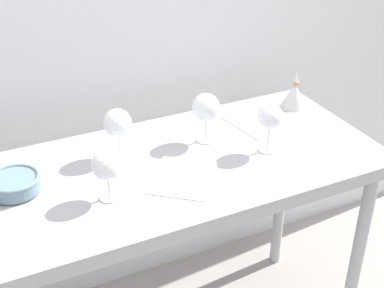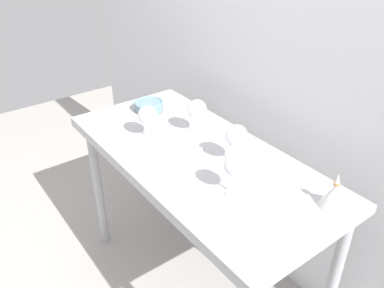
{
  "view_description": "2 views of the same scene",
  "coord_description": "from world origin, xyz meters",
  "views": [
    {
      "loc": [
        -0.62,
        -1.41,
        1.86
      ],
      "look_at": [
        0.04,
        -0.03,
        0.97
      ],
      "focal_mm": 50.39,
      "sensor_mm": 36.0,
      "label": 1
    },
    {
      "loc": [
        1.21,
        -0.94,
        1.87
      ],
      "look_at": [
        -0.01,
        -0.03,
        0.95
      ],
      "focal_mm": 36.94,
      "sensor_mm": 36.0,
      "label": 2
    }
  ],
  "objects": [
    {
      "name": "ground_plane",
      "position": [
        0.0,
        0.0,
        0.0
      ],
      "size": [
        6.0,
        6.0,
        0.0
      ],
      "primitive_type": "plane",
      "color": "#A09B96"
    },
    {
      "name": "back_wall",
      "position": [
        0.0,
        0.49,
        1.3
      ],
      "size": [
        3.8,
        0.04,
        2.6
      ],
      "primitive_type": "cube",
      "color": "silver",
      "rests_on": "ground_plane"
    },
    {
      "name": "steel_counter",
      "position": [
        0.0,
        -0.01,
        0.79
      ],
      "size": [
        1.4,
        0.65,
        0.9
      ],
      "color": "#A1A1A6",
      "rests_on": "ground_plane"
    },
    {
      "name": "wine_glass_near_right",
      "position": [
        0.32,
        -0.07,
        1.03
      ],
      "size": [
        0.09,
        0.09,
        0.18
      ],
      "color": "white",
      "rests_on": "steel_counter"
    },
    {
      "name": "wine_glass_far_right",
      "position": [
        0.15,
        0.09,
        1.03
      ],
      "size": [
        0.1,
        0.1,
        0.18
      ],
      "color": "white",
      "rests_on": "steel_counter"
    },
    {
      "name": "wine_glass_near_left",
      "position": [
        -0.27,
        -0.1,
        1.01
      ],
      "size": [
        0.09,
        0.09,
        0.16
      ],
      "color": "white",
      "rests_on": "steel_counter"
    },
    {
      "name": "wine_glass_far_left",
      "position": [
        -0.16,
        0.11,
        1.02
      ],
      "size": [
        0.1,
        0.1,
        0.18
      ],
      "color": "white",
      "rests_on": "steel_counter"
    },
    {
      "name": "tasting_sheet_upper",
      "position": [
        0.38,
        0.12,
        0.9
      ],
      "size": [
        0.19,
        0.24,
        0.0
      ],
      "primitive_type": "cube",
      "rotation": [
        0.0,
        0.0,
        0.15
      ],
      "color": "white",
      "rests_on": "steel_counter"
    },
    {
      "name": "tasting_sheet_lower",
      "position": [
        -0.02,
        -0.1,
        0.9
      ],
      "size": [
        0.29,
        0.29,
        0.0
      ],
      "primitive_type": "cube",
      "rotation": [
        0.0,
        0.0,
        -0.66
      ],
      "color": "white",
      "rests_on": "steel_counter"
    },
    {
      "name": "tasting_bowl",
      "position": [
        -0.52,
        0.05,
        0.93
      ],
      "size": [
        0.16,
        0.16,
        0.05
      ],
      "color": "beige",
      "rests_on": "steel_counter"
    },
    {
      "name": "decanter_funnel",
      "position": [
        0.6,
        0.18,
        0.95
      ],
      "size": [
        0.11,
        0.11,
        0.15
      ],
      "color": "silver",
      "rests_on": "steel_counter"
    }
  ]
}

